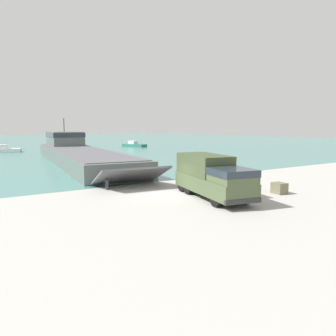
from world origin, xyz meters
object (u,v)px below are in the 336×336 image
Objects in this scene: soldier_on_ramp at (234,177)px; mooring_bollard at (107,184)px; military_truck at (212,176)px; cargo_crate at (279,188)px; landing_craft at (76,151)px; moored_boat_b at (134,145)px; moored_boat_c at (5,150)px.

mooring_bollard is at bearing 31.85° from soldier_on_ramp.
military_truck is 5.76m from cargo_crate.
mooring_bollard is 0.91× the size of cargo_crate.
soldier_on_ramp is 3.72m from cargo_crate.
landing_craft is at bearing -18.73° from soldier_on_ramp.
cargo_crate is (-17.00, -57.99, -0.08)m from moored_boat_b.
moored_boat_b is at bearing 60.68° from mooring_bollard.
soldier_on_ramp is (4.20, -29.19, -0.46)m from landing_craft.
landing_craft reaches higher than soldier_on_ramp.
moored_boat_c is at bearing -15.08° from soldier_on_ramp.
landing_craft is 29.50m from soldier_on_ramp.
military_truck is at bearing -53.10° from mooring_bollard.
landing_craft reaches higher than moored_boat_c.
cargo_crate is at bearing -73.47° from landing_craft.
landing_craft reaches higher than moored_boat_b.
soldier_on_ramp reaches higher than cargo_crate.
moored_boat_c reaches higher than moored_boat_b.
moored_boat_c is (-6.96, 24.03, -0.98)m from landing_craft.
soldier_on_ramp is at bearing 124.35° from military_truck.
moored_boat_b is at bearing 110.59° from moored_boat_c.
cargo_crate is at bearing 30.49° from moored_boat_c.
landing_craft is 33.02m from cargo_crate.
landing_craft is at bearing 100.15° from cargo_crate.
soldier_on_ramp is (3.75, 1.56, -0.58)m from military_truck.
landing_craft is 24.22m from mooring_bollard.
landing_craft is 44.77× the size of mooring_bollard.
military_truck is 1.30× the size of moored_boat_c.
mooring_bollard is 13.80m from cargo_crate.
mooring_bollard is (-9.03, 5.48, -0.53)m from soldier_on_ramp.
landing_craft reaches higher than military_truck.
landing_craft is 25.04m from moored_boat_c.
moored_boat_c reaches higher than mooring_bollard.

